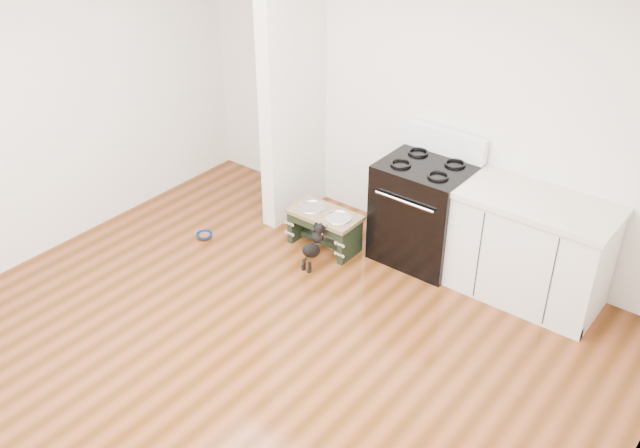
{
  "coord_description": "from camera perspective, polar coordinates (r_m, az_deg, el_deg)",
  "views": [
    {
      "loc": [
        2.84,
        -2.64,
        3.62
      ],
      "look_at": [
        -0.24,
        1.31,
        0.56
      ],
      "focal_mm": 40.0,
      "sensor_mm": 36.0,
      "label": 1
    }
  ],
  "objects": [
    {
      "name": "puppy",
      "position": [
        6.22,
        -0.51,
        -1.68
      ],
      "size": [
        0.12,
        0.34,
        0.4
      ],
      "color": "black",
      "rests_on": "ground"
    },
    {
      "name": "floor_bowl",
      "position": [
        6.8,
        -9.22,
        -0.93
      ],
      "size": [
        0.17,
        0.17,
        0.05
      ],
      "rotation": [
        0.0,
        0.0,
        -0.07
      ],
      "color": "navy",
      "rests_on": "ground"
    },
    {
      "name": "cabinet_run",
      "position": [
        5.98,
        16.46,
        -1.97
      ],
      "size": [
        1.24,
        0.64,
        0.91
      ],
      "color": "silver",
      "rests_on": "ground"
    },
    {
      "name": "dog_feeder",
      "position": [
        6.47,
        0.34,
        0.1
      ],
      "size": [
        0.66,
        0.35,
        0.37
      ],
      "color": "black",
      "rests_on": "ground"
    },
    {
      "name": "oven_range",
      "position": [
        6.29,
        8.33,
        1.12
      ],
      "size": [
        0.76,
        0.69,
        1.14
      ],
      "color": "black",
      "rests_on": "ground"
    },
    {
      "name": "partition_wall",
      "position": [
        6.61,
        -2.19,
        11.33
      ],
      "size": [
        0.15,
        0.8,
        2.7
      ],
      "primitive_type": "cube",
      "color": "silver",
      "rests_on": "ground"
    },
    {
      "name": "ground",
      "position": [
        5.3,
        -6.8,
        -11.88
      ],
      "size": [
        5.0,
        5.0,
        0.0
      ],
      "primitive_type": "plane",
      "color": "#49260D",
      "rests_on": "ground"
    },
    {
      "name": "room_shell",
      "position": [
        4.36,
        -8.12,
        3.83
      ],
      "size": [
        5.0,
        5.0,
        5.0
      ],
      "color": "silver",
      "rests_on": "ground"
    }
  ]
}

